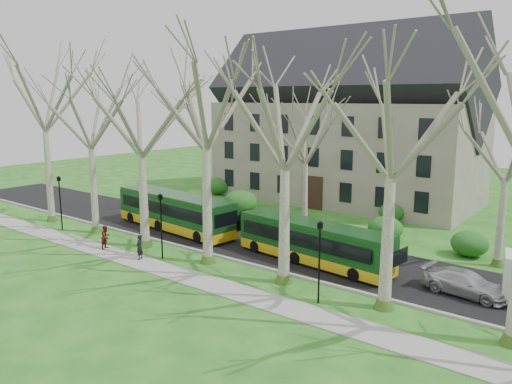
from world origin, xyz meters
TOP-DOWN VIEW (x-y plane):
  - ground at (0.00, 0.00)m, footprint 120.00×120.00m
  - sidewalk at (0.00, -2.50)m, footprint 70.00×2.00m
  - road at (0.00, 5.50)m, footprint 80.00×8.00m
  - curb at (0.00, 1.50)m, footprint 80.00×0.25m
  - building at (-6.00, 24.00)m, footprint 26.50×12.20m
  - tree_row_verge at (0.00, 0.30)m, footprint 49.00×7.00m
  - tree_row_far at (-1.33, 11.00)m, footprint 33.00×7.00m
  - lamp_row at (-0.00, -1.00)m, footprint 36.22×0.22m
  - hedges at (-4.67, 14.00)m, footprint 30.60×8.60m
  - bus_lead at (-10.58, 4.47)m, footprint 12.25×3.73m
  - bus_follow at (2.41, 4.29)m, footprint 11.10×3.45m
  - sedan at (11.74, 4.68)m, footprint 4.68×2.30m
  - pedestrian_a at (-6.89, -2.16)m, footprint 0.60×0.72m
  - pedestrian_b at (-10.66, -2.05)m, footprint 0.84×0.95m

SIDE VIEW (x-z plane):
  - ground at x=0.00m, z-range 0.00..0.00m
  - sidewalk at x=0.00m, z-range 0.00..0.06m
  - road at x=0.00m, z-range 0.00..0.06m
  - curb at x=0.00m, z-range 0.00..0.14m
  - sedan at x=11.74m, z-range 0.06..1.37m
  - pedestrian_b at x=-10.66m, z-range 0.06..1.71m
  - pedestrian_a at x=-6.89m, z-range 0.06..1.73m
  - hedges at x=-4.67m, z-range 0.00..2.00m
  - bus_follow at x=2.41m, z-range 0.06..2.79m
  - bus_lead at x=-10.58m, z-range 0.06..3.07m
  - lamp_row at x=0.00m, z-range 0.42..4.72m
  - tree_row_far at x=-1.33m, z-range 0.00..12.00m
  - tree_row_verge at x=0.00m, z-range 0.00..14.00m
  - building at x=-6.00m, z-range 0.07..16.07m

